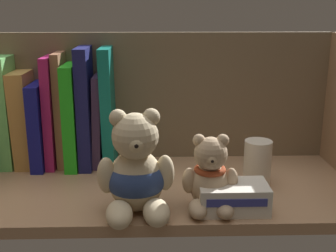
{
  "coord_description": "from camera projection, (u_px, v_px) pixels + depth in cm",
  "views": [
    {
      "loc": [
        0.06,
        -75.26,
        34.9
      ],
      "look_at": [
        2.27,
        0.0,
        13.48
      ],
      "focal_mm": 46.57,
      "sensor_mm": 36.0,
      "label": 1
    }
  ],
  "objects": [
    {
      "name": "book_4",
      "position": [
        53.0,
        111.0,
        0.9
      ],
      "size": [
        2.04,
        11.97,
        22.71
      ],
      "primitive_type": "cube",
      "rotation": [
        0.0,
        0.01,
        0.0
      ],
      "color": "#A71C5F",
      "rests_on": "shelf_board"
    },
    {
      "name": "book_7",
      "position": [
        87.0,
        106.0,
        0.9
      ],
      "size": [
        2.48,
        13.79,
        24.51
      ],
      "primitive_type": "cube",
      "color": "navy",
      "rests_on": "shelf_board"
    },
    {
      "name": "shelf_back_panel",
      "position": [
        155.0,
        101.0,
        0.93
      ],
      "size": [
        75.46,
        1.2,
        29.0
      ],
      "primitive_type": "cube",
      "color": "#78654C",
      "rests_on": "ground"
    },
    {
      "name": "small_product_box",
      "position": [
        233.0,
        197.0,
        0.71
      ],
      "size": [
        11.23,
        6.95,
        4.56
      ],
      "color": "silver",
      "rests_on": "shelf_board"
    },
    {
      "name": "book_8",
      "position": [
        99.0,
        119.0,
        0.91
      ],
      "size": [
        2.24,
        10.45,
        18.86
      ],
      "primitive_type": "cube",
      "rotation": [
        0.0,
        0.03,
        0.0
      ],
      "color": "#573B64",
      "rests_on": "shelf_board"
    },
    {
      "name": "shelf_board",
      "position": [
        156.0,
        190.0,
        0.82
      ],
      "size": [
        73.06,
        30.76,
        2.0
      ],
      "primitive_type": "cube",
      "color": "#A87F5B",
      "rests_on": "ground"
    },
    {
      "name": "book_3",
      "position": [
        42.0,
        123.0,
        0.91
      ],
      "size": [
        2.51,
        14.42,
        17.42
      ],
      "primitive_type": "cube",
      "color": "navy",
      "rests_on": "shelf_board"
    },
    {
      "name": "teddy_bear_larger",
      "position": [
        136.0,
        173.0,
        0.69
      ],
      "size": [
        12.56,
        13.22,
        17.09
      ],
      "color": "beige",
      "rests_on": "shelf_board"
    },
    {
      "name": "book_6",
      "position": [
        74.0,
        114.0,
        0.9
      ],
      "size": [
        2.56,
        14.61,
        21.18
      ],
      "primitive_type": "cube",
      "rotation": [
        0.0,
        -0.0,
        0.0
      ],
      "color": "green",
      "rests_on": "shelf_board"
    },
    {
      "name": "teddy_bear_smaller",
      "position": [
        210.0,
        178.0,
        0.71
      ],
      "size": [
        9.2,
        9.32,
        12.64
      ],
      "color": "tan",
      "rests_on": "shelf_board"
    },
    {
      "name": "pillar_candle",
      "position": [
        258.0,
        164.0,
        0.8
      ],
      "size": [
        5.08,
        5.08,
        8.5
      ],
      "primitive_type": "cylinder",
      "color": "silver",
      "rests_on": "shelf_board"
    },
    {
      "name": "book_9",
      "position": [
        109.0,
        106.0,
        0.9
      ],
      "size": [
        2.59,
        12.66,
        24.42
      ],
      "primitive_type": "cube",
      "rotation": [
        0.0,
        -0.01,
        0.0
      ],
      "color": "#12776B",
      "rests_on": "shelf_board"
    },
    {
      "name": "book_1",
      "position": [
        8.0,
        111.0,
        0.9
      ],
      "size": [
        2.86,
        11.02,
        22.62
      ],
      "primitive_type": "cube",
      "color": "#6DD06B",
      "rests_on": "shelf_board"
    },
    {
      "name": "book_5",
      "position": [
        62.0,
        109.0,
        0.9
      ],
      "size": [
        1.63,
        10.19,
        23.36
      ],
      "primitive_type": "cube",
      "color": "#A36A4A",
      "rests_on": "shelf_board"
    },
    {
      "name": "book_2",
      "position": [
        26.0,
        118.0,
        0.9
      ],
      "size": [
        3.93,
        11.19,
        19.67
      ],
      "primitive_type": "cube",
      "rotation": [
        0.0,
        -0.02,
        0.0
      ],
      "color": "#BA8B45",
      "rests_on": "shelf_board"
    }
  ]
}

